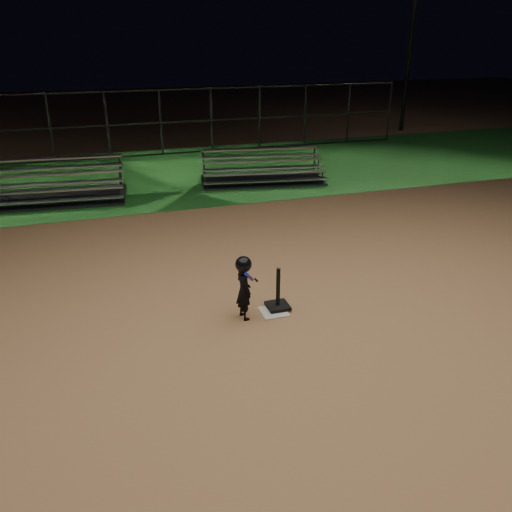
{
  "coord_description": "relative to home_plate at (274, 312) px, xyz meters",
  "views": [
    {
      "loc": [
        -2.66,
        -7.3,
        4.46
      ],
      "look_at": [
        0.0,
        1.0,
        0.65
      ],
      "focal_mm": 36.04,
      "sensor_mm": 36.0,
      "label": 1
    }
  ],
  "objects": [
    {
      "name": "light_pole_right",
      "position": [
        12.0,
        14.94,
        4.93
      ],
      "size": [
        0.9,
        0.53,
        8.3
      ],
      "color": "#2D2D30",
      "rests_on": "ground"
    },
    {
      "name": "home_plate",
      "position": [
        0.0,
        0.0,
        0.0
      ],
      "size": [
        0.45,
        0.45,
        0.02
      ],
      "primitive_type": "cube",
      "color": "beige",
      "rests_on": "ground"
    },
    {
      "name": "ground",
      "position": [
        0.0,
        0.0,
        -0.01
      ],
      "size": [
        80.0,
        80.0,
        0.0
      ],
      "primitive_type": "plane",
      "color": "#A8754C",
      "rests_on": "ground"
    },
    {
      "name": "batting_tee",
      "position": [
        0.11,
        0.1,
        0.15
      ],
      "size": [
        0.38,
        0.38,
        0.76
      ],
      "color": "black",
      "rests_on": "home_plate"
    },
    {
      "name": "backstop_fence",
      "position": [
        0.0,
        13.0,
        1.24
      ],
      "size": [
        20.08,
        0.08,
        2.5
      ],
      "color": "#38383D",
      "rests_on": "ground"
    },
    {
      "name": "bleacher_left",
      "position": [
        -4.09,
        8.07,
        0.21
      ],
      "size": [
        4.61,
        2.56,
        1.09
      ],
      "rotation": [
        0.0,
        0.0,
        -0.09
      ],
      "color": "#BCBCC1",
      "rests_on": "ground"
    },
    {
      "name": "grass_strip",
      "position": [
        0.0,
        10.0,
        -0.01
      ],
      "size": [
        60.0,
        8.0,
        0.01
      ],
      "primitive_type": "cube",
      "color": "#1D5A1F",
      "rests_on": "ground"
    },
    {
      "name": "bleacher_right",
      "position": [
        2.51,
        8.16,
        0.18
      ],
      "size": [
        4.13,
        2.48,
        0.95
      ],
      "rotation": [
        0.0,
        0.0,
        -0.16
      ],
      "color": "#B5B5BA",
      "rests_on": "ground"
    },
    {
      "name": "child_batter",
      "position": [
        -0.54,
        -0.01,
        0.59
      ],
      "size": [
        0.42,
        0.58,
        1.13
      ],
      "rotation": [
        0.0,
        0.0,
        1.76
      ],
      "color": "black",
      "rests_on": "ground"
    }
  ]
}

